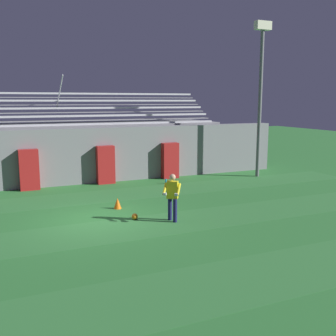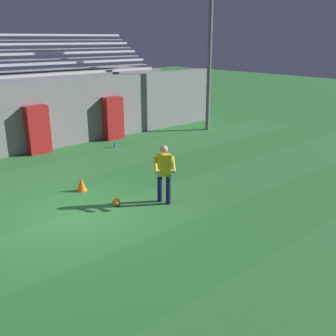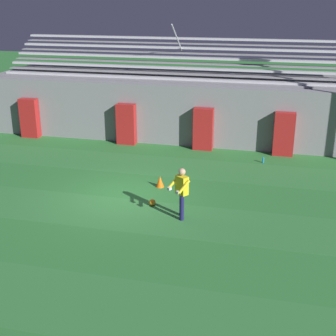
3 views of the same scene
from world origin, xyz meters
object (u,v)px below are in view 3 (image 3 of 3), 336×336
(padding_pillar_gate_right, at_px, (203,129))
(traffic_cone, at_px, (160,181))
(goalkeeper, at_px, (181,190))
(padding_pillar_gate_left, at_px, (126,124))
(water_bottle, at_px, (263,160))
(padding_pillar_far_left, at_px, (30,118))
(soccer_ball, at_px, (152,202))
(padding_pillar_far_right, at_px, (284,134))

(padding_pillar_gate_right, relative_size, traffic_cone, 4.56)
(padding_pillar_gate_right, height_order, goalkeeper, padding_pillar_gate_right)
(padding_pillar_gate_left, height_order, padding_pillar_gate_right, same)
(padding_pillar_gate_left, xyz_separation_m, water_bottle, (6.43, -1.23, -0.84))
(padding_pillar_gate_right, height_order, padding_pillar_far_left, same)
(padding_pillar_far_left, xyz_separation_m, soccer_ball, (8.00, -6.43, -0.85))
(padding_pillar_gate_left, height_order, traffic_cone, padding_pillar_gate_left)
(padding_pillar_far_right, height_order, water_bottle, padding_pillar_far_right)
(padding_pillar_gate_left, relative_size, soccer_ball, 8.70)
(goalkeeper, bearing_deg, padding_pillar_gate_left, 120.20)
(padding_pillar_far_right, distance_m, goalkeeper, 7.76)
(padding_pillar_far_left, relative_size, padding_pillar_far_right, 1.00)
(water_bottle, bearing_deg, traffic_cone, -135.00)
(goalkeeper, distance_m, soccer_ball, 1.58)
(padding_pillar_far_left, height_order, water_bottle, padding_pillar_far_left)
(padding_pillar_far_left, bearing_deg, goalkeeper, -37.97)
(padding_pillar_gate_right, height_order, water_bottle, padding_pillar_gate_right)
(padding_pillar_gate_left, distance_m, soccer_ball, 7.15)
(padding_pillar_far_left, xyz_separation_m, padding_pillar_far_right, (12.19, 0.00, 0.00))
(padding_pillar_gate_right, distance_m, traffic_cone, 4.92)
(padding_pillar_gate_left, height_order, goalkeeper, padding_pillar_gate_left)
(traffic_cone, xyz_separation_m, water_bottle, (3.57, 3.57, -0.09))
(padding_pillar_gate_left, xyz_separation_m, soccer_ball, (3.01, -6.43, -0.85))
(padding_pillar_gate_right, height_order, soccer_ball, padding_pillar_gate_right)
(padding_pillar_gate_left, xyz_separation_m, padding_pillar_far_left, (-4.99, 0.00, 0.00))
(padding_pillar_gate_right, relative_size, water_bottle, 7.97)
(goalkeeper, bearing_deg, padding_pillar_far_right, 66.85)
(padding_pillar_gate_left, relative_size, traffic_cone, 4.56)
(soccer_ball, bearing_deg, traffic_cone, 95.29)
(padding_pillar_far_left, height_order, padding_pillar_far_right, same)
(padding_pillar_gate_left, xyz_separation_m, padding_pillar_far_right, (7.20, 0.00, 0.00))
(goalkeeper, xyz_separation_m, soccer_ball, (-1.14, 0.70, -0.84))
(goalkeeper, xyz_separation_m, traffic_cone, (-1.29, 2.34, -0.74))
(padding_pillar_gate_left, relative_size, padding_pillar_far_left, 1.00)
(padding_pillar_far_right, xyz_separation_m, traffic_cone, (-4.34, -4.80, -0.75))
(padding_pillar_far_right, relative_size, water_bottle, 7.97)
(padding_pillar_gate_right, bearing_deg, traffic_cone, -99.33)
(soccer_ball, bearing_deg, padding_pillar_gate_right, 84.34)
(padding_pillar_far_left, bearing_deg, padding_pillar_gate_left, 0.00)
(padding_pillar_far_right, relative_size, goalkeeper, 1.15)
(padding_pillar_far_right, bearing_deg, padding_pillar_gate_right, 180.00)
(padding_pillar_far_right, distance_m, water_bottle, 1.68)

